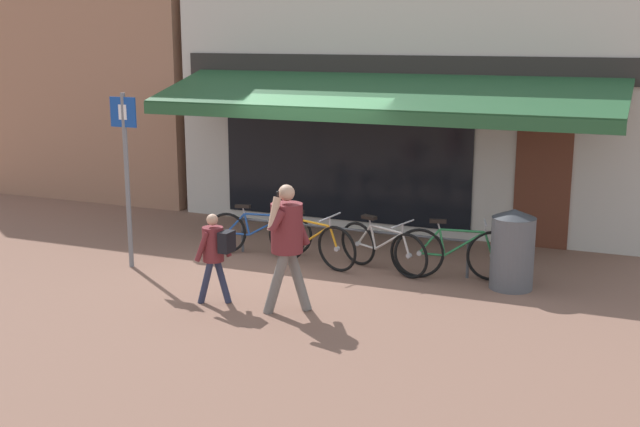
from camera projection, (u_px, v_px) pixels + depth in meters
name	position (u px, v px, depth m)	size (l,w,h in m)	color
ground_plane	(290.00, 265.00, 12.33)	(160.00, 160.00, 0.00)	brown
shop_front	(419.00, 94.00, 15.14)	(8.53, 4.92, 4.74)	beige
neighbour_building	(113.00, 60.00, 18.30)	(5.83, 4.00, 5.78)	#9E7056
bike_rack_rail	(349.00, 234.00, 12.26)	(3.79, 0.04, 0.57)	#47494F
bicycle_blue	(259.00, 232.00, 12.87)	(1.71, 0.66, 0.81)	black
bicycle_orange	(311.00, 242.00, 12.19)	(1.67, 0.68, 0.86)	black
bicycle_silver	(383.00, 248.00, 11.90)	(1.59, 0.77, 0.83)	black
bicycle_green	(455.00, 253.00, 11.53)	(1.74, 0.63, 0.88)	black
pedestrian_adult	(287.00, 235.00, 10.04)	(0.56, 0.72, 1.67)	slate
pedestrian_child	(215.00, 248.00, 10.42)	(0.49, 0.44, 1.22)	#282D47
litter_bin	(513.00, 249.00, 11.07)	(0.61, 0.61, 1.13)	#515459
parking_sign	(126.00, 163.00, 11.87)	(0.44, 0.07, 2.64)	slate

